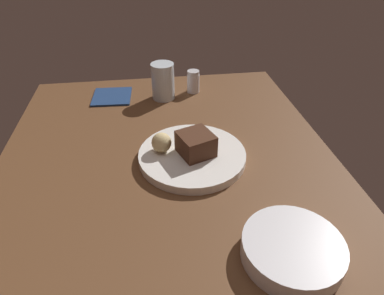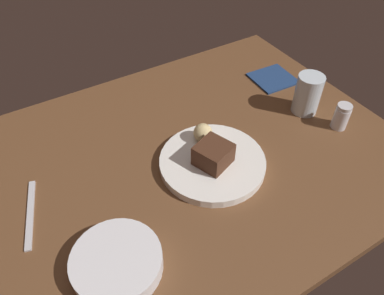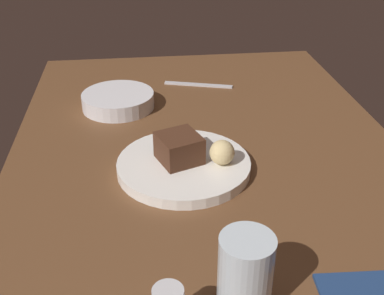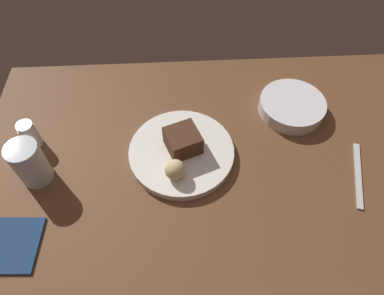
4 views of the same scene
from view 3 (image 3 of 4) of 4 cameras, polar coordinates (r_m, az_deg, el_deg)
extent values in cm
cube|color=brown|center=(103.22, 1.83, -0.76)|extent=(120.00, 84.00, 3.00)
cylinder|color=white|center=(94.27, -1.00, -2.17)|extent=(26.44, 26.44, 2.15)
cube|color=#472819|center=(92.62, -1.55, -0.07)|extent=(9.99, 9.91, 5.45)
sphere|color=#DBC184|center=(91.89, 3.62, -0.59)|extent=(4.89, 4.89, 4.89)
cylinder|color=silver|center=(60.62, -2.90, -17.12)|extent=(4.01, 4.01, 1.20)
cylinder|color=silver|center=(64.73, 6.41, -14.81)|extent=(7.38, 7.38, 11.70)
cylinder|color=silver|center=(121.11, -8.84, 5.59)|extent=(17.95, 17.95, 3.85)
cube|color=silver|center=(133.43, 0.76, 7.53)|extent=(6.71, 18.62, 0.50)
camera|label=1|loc=(1.46, -0.02, 29.64)|focal=31.33mm
camera|label=2|loc=(1.25, -33.05, 33.89)|focal=34.41mm
camera|label=4|loc=(1.00, 36.71, 36.99)|focal=31.90mm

